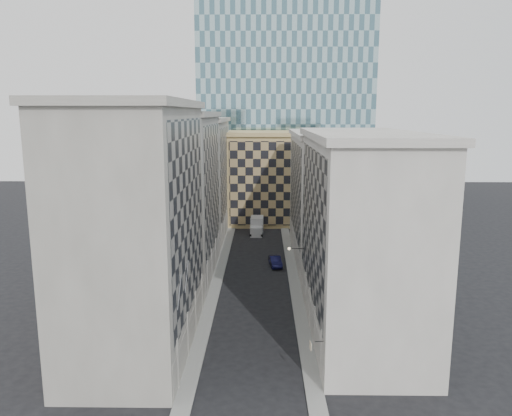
{
  "coord_description": "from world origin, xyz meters",
  "views": [
    {
      "loc": [
        1.0,
        -34.98,
        22.51
      ],
      "look_at": [
        0.3,
        12.91,
        13.37
      ],
      "focal_mm": 35.0,
      "sensor_mm": 36.0,
      "label": 1
    }
  ],
  "objects": [
    {
      "name": "church_tower",
      "position": [
        0.0,
        82.0,
        26.95
      ],
      "size": [
        7.2,
        7.2,
        51.5
      ],
      "color": "#292620",
      "rests_on": "ground"
    },
    {
      "name": "sidewalk_east",
      "position": [
        5.25,
        30.0,
        0.07
      ],
      "size": [
        1.5,
        100.0,
        0.15
      ],
      "primitive_type": "cube",
      "color": "gray",
      "rests_on": "ground"
    },
    {
      "name": "dark_car",
      "position": [
        2.84,
        36.57,
        0.75
      ],
      "size": [
        2.12,
        4.71,
        1.5
      ],
      "primitive_type": "imported",
      "rotation": [
        0.0,
        0.0,
        0.12
      ],
      "color": "#0E0F36",
      "rests_on": "ground"
    },
    {
      "name": "bldg_left_c",
      "position": [
        -10.88,
        55.0,
        10.83
      ],
      "size": [
        10.8,
        22.8,
        21.7
      ],
      "color": "gray",
      "rests_on": "ground"
    },
    {
      "name": "sidewalk_west",
      "position": [
        -5.25,
        30.0,
        0.07
      ],
      "size": [
        1.5,
        100.0,
        0.15
      ],
      "primitive_type": "cube",
      "color": "gray",
      "rests_on": "ground"
    },
    {
      "name": "bldg_right_b",
      "position": [
        10.89,
        42.0,
        9.85
      ],
      "size": [
        10.8,
        28.8,
        19.7
      ],
      "color": "#B3AEA4",
      "rests_on": "ground"
    },
    {
      "name": "tan_block",
      "position": [
        2.0,
        67.9,
        9.44
      ],
      "size": [
        16.8,
        14.8,
        18.8
      ],
      "color": "tan",
      "rests_on": "ground"
    },
    {
      "name": "box_truck",
      "position": [
        -0.18,
        56.77,
        1.38
      ],
      "size": [
        2.51,
        5.82,
        3.16
      ],
      "rotation": [
        0.0,
        0.0,
        -0.03
      ],
      "color": "#BDBDBD",
      "rests_on": "ground"
    },
    {
      "name": "bracket_lamp",
      "position": [
        4.38,
        24.0,
        6.2
      ],
      "size": [
        1.98,
        0.36,
        0.36
      ],
      "color": "black",
      "rests_on": "ground"
    },
    {
      "name": "flagpoles_left",
      "position": [
        -5.9,
        6.0,
        8.0
      ],
      "size": [
        0.1,
        6.33,
        2.33
      ],
      "color": "gray",
      "rests_on": "ground"
    },
    {
      "name": "ground",
      "position": [
        0.0,
        0.0,
        0.0
      ],
      "size": [
        260.0,
        260.0,
        0.0
      ],
      "primitive_type": "plane",
      "color": "black",
      "rests_on": "ground"
    },
    {
      "name": "bldg_left_a",
      "position": [
        -10.88,
        11.0,
        11.82
      ],
      "size": [
        10.8,
        22.8,
        23.7
      ],
      "color": "gray",
      "rests_on": "ground"
    },
    {
      "name": "bldg_right_a",
      "position": [
        10.88,
        15.0,
        10.32
      ],
      "size": [
        10.8,
        26.8,
        20.7
      ],
      "color": "#B3AEA4",
      "rests_on": "ground"
    },
    {
      "name": "shop_sign",
      "position": [
        4.97,
        3.0,
        3.84
      ],
      "size": [
        1.13,
        0.65,
        0.73
      ],
      "rotation": [
        0.0,
        0.0,
        0.11
      ],
      "color": "black",
      "rests_on": "ground"
    },
    {
      "name": "bldg_left_b",
      "position": [
        -10.88,
        33.0,
        11.32
      ],
      "size": [
        10.8,
        22.8,
        22.7
      ],
      "color": "gray",
      "rests_on": "ground"
    }
  ]
}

